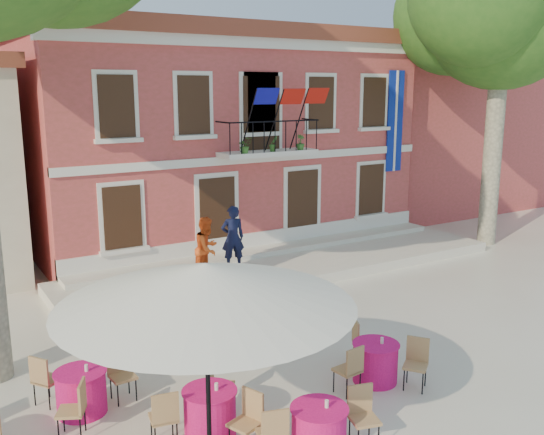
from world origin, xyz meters
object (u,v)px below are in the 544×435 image
Objects in this scene: plane_tree_east at (504,7)px; pedestrian_navy at (233,237)px; cafe_table_1 at (319,429)px; cafe_table_4 at (375,360)px; patio_umbrella at (206,285)px; pedestrian_orange at (207,249)px; cafe_table_0 at (210,410)px; cafe_table_3 at (81,390)px.

pedestrian_navy is at bearing 173.27° from plane_tree_east.
cafe_table_1 and cafe_table_4 have the same top height.
pedestrian_orange is (3.45, 7.27, -1.64)m from patio_umbrella.
cafe_table_4 is at bearing 98.42° from pedestrian_navy.
cafe_table_4 is (3.48, -0.02, 0.00)m from cafe_table_0.
cafe_table_0 and cafe_table_3 have the same top height.
pedestrian_orange is at bearing 64.71° from cafe_table_0.
patio_umbrella is 2.25× the size of pedestrian_navy.
pedestrian_orange is 6.57m from cafe_table_4.
pedestrian_orange is at bearing 176.91° from plane_tree_east.
cafe_table_1 is 2.66m from cafe_table_4.
cafe_table_1 and cafe_table_3 have the same top height.
patio_umbrella is at bearing -154.85° from plane_tree_east.
cafe_table_0 is at bearing -156.89° from plane_tree_east.
cafe_table_0 is (-3.07, -6.50, -0.76)m from pedestrian_orange.
cafe_table_4 is (0.41, -6.52, -0.76)m from pedestrian_orange.
plane_tree_east is 5.86× the size of pedestrian_navy.
patio_umbrella is at bearing 159.40° from cafe_table_1.
cafe_table_0 is 0.99× the size of cafe_table_3.
cafe_table_3 is at bearing 132.35° from cafe_table_0.
cafe_table_0 is at bearing 179.75° from cafe_table_4.
patio_umbrella reaches higher than cafe_table_4.
pedestrian_navy is (4.55, 7.83, -1.58)m from patio_umbrella.
patio_umbrella reaches higher than cafe_table_3.
cafe_table_3 and cafe_table_4 have the same top height.
patio_umbrella is 4.60m from cafe_table_4.
cafe_table_4 is (2.29, 1.34, 0.01)m from cafe_table_1.
cafe_table_1 is at bearing -149.65° from cafe_table_4.
cafe_table_0 is (-13.86, -5.92, -7.70)m from plane_tree_east.
cafe_table_4 is at bearing 11.08° from patio_umbrella.
cafe_table_3 is at bearing -164.93° from plane_tree_east.
cafe_table_3 is 1.00× the size of cafe_table_4.
cafe_table_0 is at bearing -148.16° from pedestrian_orange.
cafe_table_0 is at bearing 63.74° from patio_umbrella.
cafe_table_4 is (3.86, 0.76, -2.39)m from patio_umbrella.
patio_umbrella is 2.93m from cafe_table_1.
cafe_table_1 is at bearing -136.38° from pedestrian_orange.
patio_umbrella is 2.39× the size of pedestrian_orange.
plane_tree_east is at bearing 15.07° from cafe_table_3.
cafe_table_0 is 0.99× the size of cafe_table_4.
plane_tree_east is 5.97× the size of cafe_table_0.
plane_tree_east is 16.93m from cafe_table_0.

